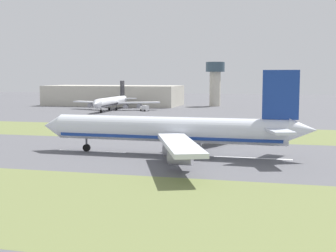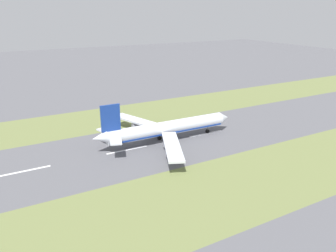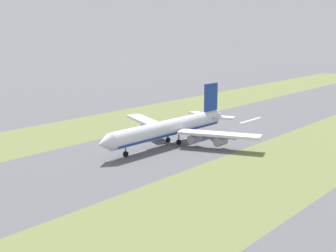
% 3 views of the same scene
% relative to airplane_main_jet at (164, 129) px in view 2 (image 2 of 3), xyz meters
% --- Properties ---
extents(ground_plane, '(800.00, 800.00, 0.00)m').
position_rel_airplane_main_jet_xyz_m(ground_plane, '(0.77, -2.63, -6.02)').
color(ground_plane, '#56565B').
extents(grass_median_west, '(40.00, 600.00, 0.01)m').
position_rel_airplane_main_jet_xyz_m(grass_median_west, '(-44.23, -2.63, -6.02)').
color(grass_median_west, olive).
rests_on(grass_median_west, ground).
extents(grass_median_east, '(40.00, 600.00, 0.01)m').
position_rel_airplane_main_jet_xyz_m(grass_median_east, '(45.77, -2.63, -6.02)').
color(grass_median_east, olive).
rests_on(grass_median_east, ground).
extents(centreline_dash_near, '(1.20, 18.00, 0.01)m').
position_rel_airplane_main_jet_xyz_m(centreline_dash_near, '(0.77, -58.10, -6.01)').
color(centreline_dash_near, silver).
rests_on(centreline_dash_near, ground).
extents(centreline_dash_mid, '(1.20, 18.00, 0.01)m').
position_rel_airplane_main_jet_xyz_m(centreline_dash_mid, '(0.77, -18.10, -6.01)').
color(centreline_dash_mid, silver).
rests_on(centreline_dash_mid, ground).
extents(centreline_dash_far, '(1.20, 18.00, 0.01)m').
position_rel_airplane_main_jet_xyz_m(centreline_dash_far, '(0.77, 21.90, -6.01)').
color(centreline_dash_far, silver).
rests_on(centreline_dash_far, ground).
extents(airplane_main_jet, '(64.13, 67.09, 20.20)m').
position_rel_airplane_main_jet_xyz_m(airplane_main_jet, '(0.00, 0.00, 0.00)').
color(airplane_main_jet, silver).
rests_on(airplane_main_jet, ground).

